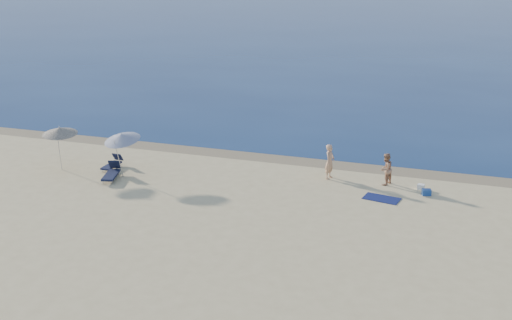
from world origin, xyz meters
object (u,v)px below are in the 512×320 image
at_px(person_right, 386,169).
at_px(person_left, 330,162).
at_px(umbrella_near, 122,137).
at_px(blue_cooler, 426,192).

bearing_deg(person_right, person_left, -65.66).
relative_size(person_right, umbrella_near, 0.66).
relative_size(person_left, blue_cooler, 4.39).
xyz_separation_m(person_left, person_right, (2.78, -0.01, -0.09)).
bearing_deg(umbrella_near, blue_cooler, 25.95).
xyz_separation_m(person_right, umbrella_near, (-12.85, -2.77, 1.23)).
bearing_deg(blue_cooler, person_right, 140.76).
bearing_deg(person_right, blue_cooler, 92.60).
distance_m(person_left, umbrella_near, 10.51).
height_order(person_left, person_right, person_left).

